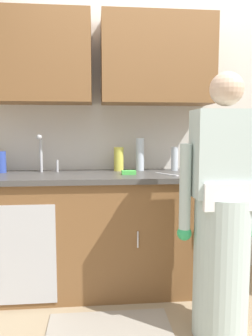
{
  "coord_description": "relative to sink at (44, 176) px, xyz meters",
  "views": [
    {
      "loc": [
        -0.56,
        -1.9,
        1.27
      ],
      "look_at": [
        -0.34,
        0.55,
        1.0
      ],
      "focal_mm": 35.15,
      "sensor_mm": 36.0,
      "label": 1
    }
  ],
  "objects": [
    {
      "name": "bottle_dish_liquid",
      "position": [
        0.79,
        0.18,
        0.15
      ],
      "size": [
        0.07,
        0.07,
        0.28
      ],
      "primitive_type": "cylinder",
      "color": "silver",
      "rests_on": "countertop"
    },
    {
      "name": "sink",
      "position": [
        0.0,
        0.0,
        0.0
      ],
      "size": [
        0.5,
        0.36,
        0.35
      ],
      "color": "#B7BABF",
      "rests_on": "counter_cabinet"
    },
    {
      "name": "bottle_water_tall",
      "position": [
        1.08,
        0.15,
        0.12
      ],
      "size": [
        0.06,
        0.06,
        0.2
      ],
      "primitive_type": "cylinder",
      "color": "silver",
      "rests_on": "countertop"
    },
    {
      "name": "bottle_cleaner_spray",
      "position": [
        0.6,
        0.17,
        0.12
      ],
      "size": [
        0.08,
        0.08,
        0.2
      ],
      "primitive_type": "cylinder",
      "color": "#D8D14C",
      "rests_on": "countertop"
    },
    {
      "name": "ground_plane",
      "position": [
        0.97,
        -0.71,
        -0.93
      ],
      "size": [
        9.0,
        9.0,
        0.0
      ],
      "primitive_type": "plane",
      "color": "#998466"
    },
    {
      "name": "knife_on_counter",
      "position": [
        0.96,
        -0.1,
        0.02
      ],
      "size": [
        0.14,
        0.22,
        0.01
      ],
      "primitive_type": "cube",
      "rotation": [
        0.0,
        0.0,
        5.25
      ],
      "color": "silver",
      "rests_on": "countertop"
    },
    {
      "name": "person_at_sink",
      "position": [
        1.18,
        -0.7,
        -0.23
      ],
      "size": [
        0.55,
        0.34,
        1.62
      ],
      "color": "white",
      "rests_on": "ground"
    },
    {
      "name": "counter_cabinet",
      "position": [
        0.42,
        -0.01,
        -0.48
      ],
      "size": [
        1.9,
        0.62,
        0.9
      ],
      "color": "brown",
      "rests_on": "ground"
    },
    {
      "name": "sponge",
      "position": [
        0.66,
        -0.07,
        0.03
      ],
      "size": [
        0.11,
        0.07,
        0.03
      ],
      "primitive_type": "cube",
      "color": "#4CBF4C",
      "rests_on": "countertop"
    },
    {
      "name": "floor_mat",
      "position": [
        0.49,
        -0.66,
        -0.92
      ],
      "size": [
        0.8,
        0.5,
        0.01
      ],
      "primitive_type": "cube",
      "color": "gray",
      "rests_on": "ground"
    },
    {
      "name": "kitchen_wall_with_uppers",
      "position": [
        0.83,
        0.29,
        0.55
      ],
      "size": [
        4.8,
        0.44,
        2.7
      ],
      "color": "beige",
      "rests_on": "ground"
    },
    {
      "name": "countertop",
      "position": [
        0.42,
        -0.01,
        -0.01
      ],
      "size": [
        1.96,
        0.66,
        0.04
      ],
      "primitive_type": "cube",
      "color": "#474442",
      "rests_on": "counter_cabinet"
    },
    {
      "name": "bottle_soap",
      "position": [
        -0.36,
        0.14,
        0.1
      ],
      "size": [
        0.08,
        0.08,
        0.17
      ],
      "primitive_type": "cylinder",
      "color": "#334CB2",
      "rests_on": "countertop"
    }
  ]
}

